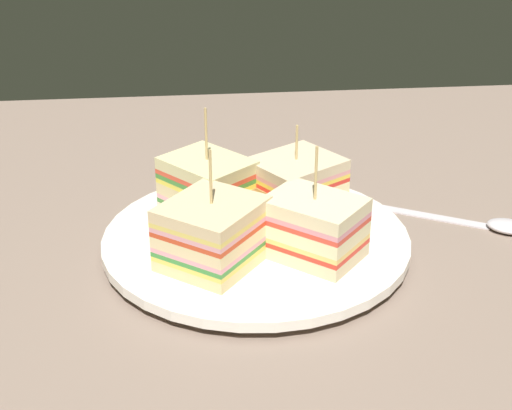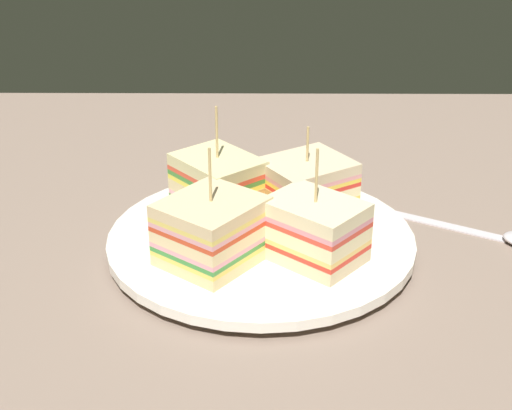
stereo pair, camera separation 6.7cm
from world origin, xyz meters
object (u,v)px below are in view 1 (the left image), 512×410
at_px(spoon, 488,224).
at_px(sandwich_wedge_0, 313,228).
at_px(sandwich_wedge_1, 295,186).
at_px(sandwich_wedge_2, 208,187).
at_px(sandwich_wedge_3, 213,233).
at_px(chip_pile, 251,214).
at_px(plate, 256,241).

bearing_deg(spoon, sandwich_wedge_0, -131.48).
relative_size(sandwich_wedge_1, sandwich_wedge_2, 0.96).
relative_size(sandwich_wedge_0, sandwich_wedge_1, 0.99).
height_order(sandwich_wedge_3, spoon, sandwich_wedge_3).
distance_m(chip_pile, spoon, 0.23).
bearing_deg(sandwich_wedge_2, sandwich_wedge_1, 48.52).
xyz_separation_m(plate, spoon, (-0.23, -0.02, -0.01)).
distance_m(sandwich_wedge_0, sandwich_wedge_2, 0.12).
height_order(plate, chip_pile, chip_pile).
xyz_separation_m(sandwich_wedge_0, spoon, (-0.18, -0.06, -0.04)).
distance_m(plate, sandwich_wedge_0, 0.07).
distance_m(plate, sandwich_wedge_1, 0.07).
height_order(sandwich_wedge_2, sandwich_wedge_3, sandwich_wedge_2).
bearing_deg(sandwich_wedge_3, sandwich_wedge_1, -5.04).
xyz_separation_m(plate, chip_pile, (0.00, -0.02, 0.02)).
height_order(plate, sandwich_wedge_1, sandwich_wedge_1).
height_order(sandwich_wedge_1, sandwich_wedge_2, sandwich_wedge_2).
relative_size(sandwich_wedge_2, sandwich_wedge_3, 1.02).
bearing_deg(sandwich_wedge_0, chip_pile, -10.76).
bearing_deg(plate, sandwich_wedge_0, 136.74).
bearing_deg(sandwich_wedge_2, sandwich_wedge_3, -40.88).
distance_m(sandwich_wedge_0, sandwich_wedge_3, 0.09).
bearing_deg(sandwich_wedge_0, spoon, -120.13).
xyz_separation_m(sandwich_wedge_3, spoon, (-0.27, -0.07, -0.04)).
xyz_separation_m(sandwich_wedge_1, spoon, (-0.19, 0.02, -0.04)).
bearing_deg(sandwich_wedge_1, sandwich_wedge_0, 58.56).
bearing_deg(sandwich_wedge_0, plate, -2.61).
bearing_deg(sandwich_wedge_1, sandwich_wedge_3, 14.17).
height_order(sandwich_wedge_0, spoon, sandwich_wedge_0).
xyz_separation_m(sandwich_wedge_0, sandwich_wedge_1, (0.00, -0.09, 0.00)).
height_order(sandwich_wedge_0, chip_pile, sandwich_wedge_0).
relative_size(sandwich_wedge_1, sandwich_wedge_3, 0.97).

